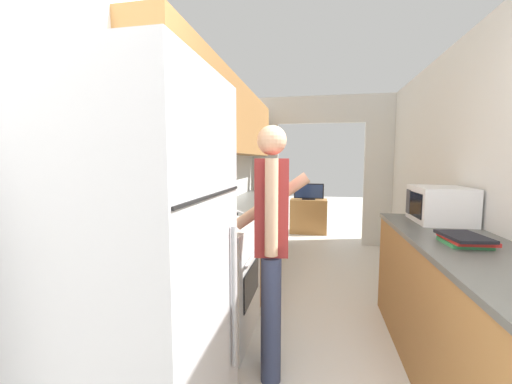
{
  "coord_description": "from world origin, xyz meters",
  "views": [
    {
      "loc": [
        -0.05,
        -0.6,
        1.43
      ],
      "look_at": [
        -0.8,
        3.23,
        1.03
      ],
      "focal_mm": 22.0,
      "sensor_mm": 36.0,
      "label": 1
    }
  ],
  "objects": [
    {
      "name": "wall_right",
      "position": [
        1.2,
        1.81,
        1.25
      ],
      "size": [
        0.06,
        7.22,
        2.5
      ],
      "color": "silver",
      "rests_on": "ground_plane"
    },
    {
      "name": "counter_left",
      "position": [
        -0.87,
        3.1,
        0.46
      ],
      "size": [
        0.62,
        3.63,
        0.92
      ],
      "color": "#9E6B38",
      "rests_on": "ground_plane"
    },
    {
      "name": "knife",
      "position": [
        -0.8,
        2.29,
        0.93
      ],
      "size": [
        0.16,
        0.32,
        0.02
      ],
      "rotation": [
        0.0,
        0.0,
        0.62
      ],
      "color": "#B7B7BC",
      "rests_on": "counter_left"
    },
    {
      "name": "book_stack",
      "position": [
        0.84,
        1.46,
        0.95
      ],
      "size": [
        0.27,
        0.33,
        0.06
      ],
      "color": "#33894C",
      "rests_on": "counter_right"
    },
    {
      "name": "television",
      "position": [
        -0.2,
        5.56,
        0.82
      ],
      "size": [
        0.57,
        0.16,
        0.31
      ],
      "color": "black",
      "rests_on": "tv_cabinet"
    },
    {
      "name": "range_oven",
      "position": [
        -0.86,
        1.76,
        0.47
      ],
      "size": [
        0.66,
        0.79,
        1.06
      ],
      "color": "white",
      "rests_on": "ground_plane"
    },
    {
      "name": "person",
      "position": [
        -0.33,
        1.38,
        0.89
      ],
      "size": [
        0.53,
        0.41,
        1.65
      ],
      "rotation": [
        0.0,
        0.0,
        1.71
      ],
      "color": "#384266",
      "rests_on": "ground_plane"
    },
    {
      "name": "tv_cabinet",
      "position": [
        -0.2,
        5.6,
        0.33
      ],
      "size": [
        0.71,
        0.42,
        0.67
      ],
      "color": "#9E6B38",
      "rests_on": "ground_plane"
    },
    {
      "name": "wall_left",
      "position": [
        -1.11,
        2.26,
        1.54
      ],
      "size": [
        0.38,
        7.22,
        2.5
      ],
      "color": "silver",
      "rests_on": "ground_plane"
    },
    {
      "name": "counter_right",
      "position": [
        0.87,
        1.4,
        0.46
      ],
      "size": [
        0.62,
        2.34,
        0.92
      ],
      "color": "#9E6B38",
      "rests_on": "ground_plane"
    },
    {
      "name": "refrigerator",
      "position": [
        -0.81,
        0.59,
        0.9
      ],
      "size": [
        0.74,
        0.77,
        1.79
      ],
      "color": "#B7B7BC",
      "rests_on": "ground_plane"
    },
    {
      "name": "wall_far_with_doorway",
      "position": [
        0.0,
        4.85,
        1.42
      ],
      "size": [
        2.74,
        0.06,
        2.5
      ],
      "color": "silver",
      "rests_on": "ground_plane"
    },
    {
      "name": "microwave",
      "position": [
        0.95,
        2.19,
        1.07
      ],
      "size": [
        0.4,
        0.5,
        0.29
      ],
      "color": "white",
      "rests_on": "counter_right"
    }
  ]
}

